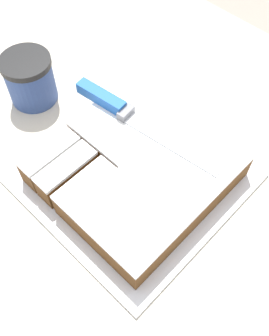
# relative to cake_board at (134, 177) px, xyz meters

# --- Properties ---
(ground_plane) EXTENTS (8.00, 8.00, 0.00)m
(ground_plane) POSITION_rel_cake_board_xyz_m (-0.03, -0.05, -0.90)
(ground_plane) COLOR #9E9384
(countertop) EXTENTS (1.40, 1.10, 0.90)m
(countertop) POSITION_rel_cake_board_xyz_m (-0.03, -0.05, -0.45)
(countertop) COLOR beige
(countertop) RESTS_ON ground_plane
(cake_board) EXTENTS (0.33, 0.34, 0.01)m
(cake_board) POSITION_rel_cake_board_xyz_m (0.00, 0.00, 0.00)
(cake_board) COLOR silver
(cake_board) RESTS_ON countertop
(cake) EXTENTS (0.28, 0.28, 0.06)m
(cake) POSITION_rel_cake_board_xyz_m (0.00, 0.00, 0.03)
(cake) COLOR brown
(cake) RESTS_ON cake_board
(knife) EXTENTS (0.30, 0.06, 0.02)m
(knife) POSITION_rel_cake_board_xyz_m (-0.09, 0.05, 0.07)
(knife) COLOR silver
(knife) RESTS_ON cake
(coffee_cup) EXTENTS (0.10, 0.10, 0.10)m
(coffee_cup) POSITION_rel_cake_board_xyz_m (-0.28, -0.00, 0.05)
(coffee_cup) COLOR #334C8C
(coffee_cup) RESTS_ON countertop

